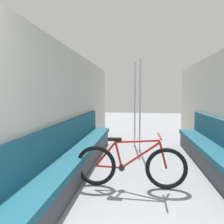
# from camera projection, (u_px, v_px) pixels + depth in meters

# --- Properties ---
(wall_left) EXTENTS (0.10, 9.03, 2.23)m
(wall_left) POSITION_uv_depth(u_px,v_px,m) (63.00, 109.00, 3.87)
(wall_left) COLOR beige
(wall_left) RESTS_ON ground
(bench_seat_row_left) EXTENTS (0.46, 4.83, 0.91)m
(bench_seat_row_left) POSITION_uv_depth(u_px,v_px,m) (76.00, 157.00, 3.80)
(bench_seat_row_left) COLOR #3D3D42
(bench_seat_row_left) RESTS_ON ground
(bench_seat_row_right) EXTENTS (0.46, 4.83, 0.91)m
(bench_seat_row_right) POSITION_uv_depth(u_px,v_px,m) (223.00, 162.00, 3.51)
(bench_seat_row_right) COLOR #3D3D42
(bench_seat_row_right) RESTS_ON ground
(bicycle) EXTENTS (1.65, 0.46, 0.79)m
(bicycle) POSITION_uv_depth(u_px,v_px,m) (130.00, 166.00, 3.22)
(bicycle) COLOR black
(bicycle) RESTS_ON ground
(grab_pole_near) EXTENTS (0.08, 0.08, 2.21)m
(grab_pole_near) POSITION_uv_depth(u_px,v_px,m) (140.00, 107.00, 5.23)
(grab_pole_near) COLOR gray
(grab_pole_near) RESTS_ON ground
(grab_pole_far) EXTENTS (0.08, 0.08, 2.21)m
(grab_pole_far) POSITION_uv_depth(u_px,v_px,m) (135.00, 105.00, 5.74)
(grab_pole_far) COLOR gray
(grab_pole_far) RESTS_ON ground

